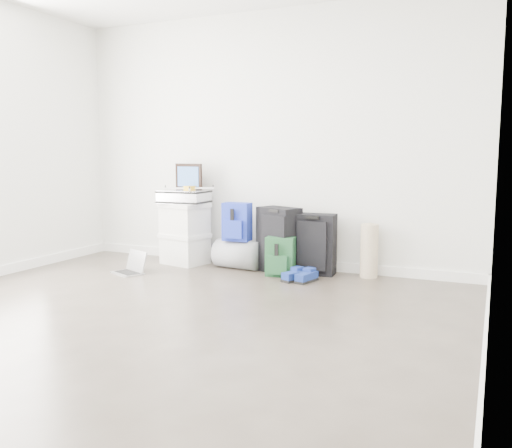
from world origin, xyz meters
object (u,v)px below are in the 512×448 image
at_px(briefcase, 184,197).
at_px(laptop, 131,268).
at_px(large_suitcase, 279,240).
at_px(carry_on, 315,244).
at_px(duffel_bag, 238,254).
at_px(boxes_stack, 185,233).

bearing_deg(briefcase, laptop, -112.30).
relative_size(large_suitcase, carry_on, 1.09).
height_order(briefcase, duffel_bag, briefcase).
bearing_deg(laptop, large_suitcase, 49.09).
height_order(boxes_stack, carry_on, boxes_stack).
bearing_deg(large_suitcase, duffel_bag, -154.91).
relative_size(boxes_stack, duffel_bag, 1.37).
height_order(duffel_bag, carry_on, carry_on).
bearing_deg(carry_on, large_suitcase, -174.70).
bearing_deg(carry_on, briefcase, 179.25).
bearing_deg(duffel_bag, briefcase, -172.63).
relative_size(boxes_stack, large_suitcase, 1.01).
distance_m(boxes_stack, duffel_bag, 0.68).
distance_m(duffel_bag, carry_on, 0.85).
bearing_deg(briefcase, carry_on, 0.74).
distance_m(carry_on, laptop, 1.89).
xyz_separation_m(large_suitcase, carry_on, (0.38, 0.06, -0.03)).
bearing_deg(laptop, duffel_bag, 59.18).
bearing_deg(carry_on, duffel_bag, -178.86).
relative_size(large_suitcase, laptop, 1.75).
relative_size(briefcase, large_suitcase, 0.74).
bearing_deg(laptop, briefcase, 92.47).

